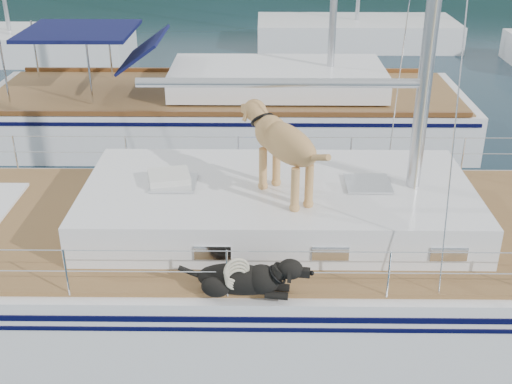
{
  "coord_description": "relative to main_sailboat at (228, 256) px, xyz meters",
  "views": [
    {
      "loc": [
        0.59,
        -7.78,
        5.46
      ],
      "look_at": [
        0.5,
        0.2,
        1.6
      ],
      "focal_mm": 45.0,
      "sensor_mm": 36.0,
      "label": 1
    }
  ],
  "objects": [
    {
      "name": "main_sailboat",
      "position": [
        0.0,
        0.0,
        0.0
      ],
      "size": [
        12.0,
        3.87,
        14.01
      ],
      "color": "white",
      "rests_on": "ground"
    },
    {
      "name": "bg_boat_center",
      "position": [
        3.9,
        16.01,
        -0.24
      ],
      "size": [
        7.2,
        3.0,
        11.65
      ],
      "color": "white",
      "rests_on": "ground"
    },
    {
      "name": "bg_boat_west",
      "position": [
        -8.1,
        14.01,
        -0.24
      ],
      "size": [
        8.0,
        3.0,
        11.65
      ],
      "color": "white",
      "rests_on": "ground"
    },
    {
      "name": "neighbor_sailboat",
      "position": [
        -0.28,
        6.49,
        -0.06
      ],
      "size": [
        11.0,
        3.5,
        13.3
      ],
      "color": "white",
      "rests_on": "ground"
    },
    {
      "name": "ground",
      "position": [
        -0.1,
        0.01,
        -0.69
      ],
      "size": [
        120.0,
        120.0,
        0.0
      ],
      "primitive_type": "plane",
      "color": "black",
      "rests_on": "ground"
    }
  ]
}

